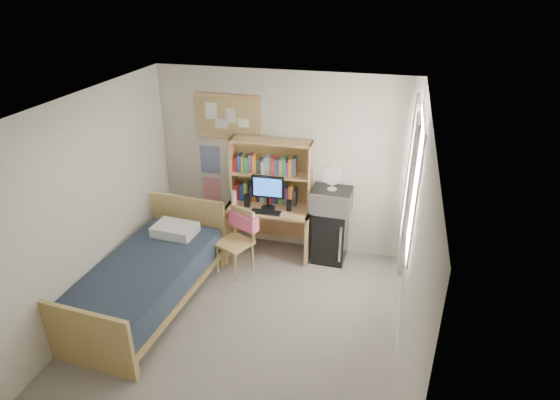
% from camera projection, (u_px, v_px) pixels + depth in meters
% --- Properties ---
extents(floor, '(3.60, 4.20, 0.02)m').
position_uv_depth(floor, '(237.00, 335.00, 5.37)').
color(floor, gray).
rests_on(floor, ground).
extents(ceiling, '(3.60, 4.20, 0.02)m').
position_uv_depth(ceiling, '(226.00, 112.00, 4.22)').
color(ceiling, silver).
rests_on(ceiling, wall_back).
extents(wall_back, '(3.60, 0.04, 2.60)m').
position_uv_depth(wall_back, '(282.00, 163.00, 6.62)').
color(wall_back, silver).
rests_on(wall_back, floor).
extents(wall_front, '(3.60, 0.04, 2.60)m').
position_uv_depth(wall_front, '(120.00, 399.00, 2.97)').
color(wall_front, silver).
rests_on(wall_front, floor).
extents(wall_left, '(0.04, 4.20, 2.60)m').
position_uv_depth(wall_left, '(79.00, 216.00, 5.19)').
color(wall_left, silver).
rests_on(wall_left, floor).
extents(wall_right, '(0.04, 4.20, 2.60)m').
position_uv_depth(wall_right, '(413.00, 260.00, 4.39)').
color(wall_right, silver).
rests_on(wall_right, floor).
extents(window_unit, '(0.10, 1.40, 1.70)m').
position_uv_depth(window_unit, '(412.00, 181.00, 5.31)').
color(window_unit, white).
rests_on(window_unit, wall_right).
extents(curtain_left, '(0.04, 0.55, 1.70)m').
position_uv_depth(curtain_left, '(409.00, 195.00, 4.97)').
color(curtain_left, beige).
rests_on(curtain_left, wall_right).
extents(curtain_right, '(0.04, 0.55, 1.70)m').
position_uv_depth(curtain_right, '(410.00, 168.00, 5.67)').
color(curtain_right, beige).
rests_on(curtain_right, wall_right).
extents(bulletin_board, '(0.94, 0.03, 0.64)m').
position_uv_depth(bulletin_board, '(228.00, 117.00, 6.51)').
color(bulletin_board, tan).
rests_on(bulletin_board, wall_back).
extents(poster_wave, '(0.30, 0.01, 0.42)m').
position_uv_depth(poster_wave, '(210.00, 160.00, 6.88)').
color(poster_wave, navy).
rests_on(poster_wave, wall_back).
extents(poster_japan, '(0.28, 0.01, 0.36)m').
position_uv_depth(poster_japan, '(212.00, 189.00, 7.08)').
color(poster_japan, '#D82649').
rests_on(poster_japan, wall_back).
extents(desk, '(1.23, 0.65, 0.75)m').
position_uv_depth(desk, '(269.00, 230.00, 6.77)').
color(desk, tan).
rests_on(desk, floor).
extents(desk_chair, '(0.61, 0.61, 0.92)m').
position_uv_depth(desk_chair, '(234.00, 243.00, 6.29)').
color(desk_chair, tan).
rests_on(desk_chair, floor).
extents(mini_fridge, '(0.48, 0.48, 0.79)m').
position_uv_depth(mini_fridge, '(330.00, 234.00, 6.62)').
color(mini_fridge, black).
rests_on(mini_fridge, floor).
extents(bed, '(1.23, 2.24, 0.60)m').
position_uv_depth(bed, '(147.00, 284.00, 5.72)').
color(bed, '#1C2633').
rests_on(bed, floor).
extents(hutch, '(1.15, 0.33, 0.93)m').
position_uv_depth(hutch, '(271.00, 172.00, 6.53)').
color(hutch, tan).
rests_on(hutch, desk).
extents(monitor, '(0.46, 0.05, 0.48)m').
position_uv_depth(monitor, '(268.00, 193.00, 6.45)').
color(monitor, black).
rests_on(monitor, desk).
extents(keyboard, '(0.41, 0.15, 0.02)m').
position_uv_depth(keyboard, '(266.00, 212.00, 6.42)').
color(keyboard, black).
rests_on(keyboard, desk).
extents(speaker_left, '(0.08, 0.08, 0.18)m').
position_uv_depth(speaker_left, '(247.00, 201.00, 6.57)').
color(speaker_left, black).
rests_on(speaker_left, desk).
extents(speaker_right, '(0.07, 0.07, 0.16)m').
position_uv_depth(speaker_right, '(289.00, 206.00, 6.46)').
color(speaker_right, black).
rests_on(speaker_right, desk).
extents(water_bottle, '(0.07, 0.07, 0.24)m').
position_uv_depth(water_bottle, '(234.00, 199.00, 6.56)').
color(water_bottle, white).
rests_on(water_bottle, desk).
extents(hoodie, '(0.46, 0.31, 0.21)m').
position_uv_depth(hoodie, '(244.00, 221.00, 6.31)').
color(hoodie, '#FA5F8B').
rests_on(hoodie, desk_chair).
extents(microwave, '(0.55, 0.42, 0.31)m').
position_uv_depth(microwave, '(331.00, 200.00, 6.36)').
color(microwave, silver).
rests_on(microwave, mini_fridge).
extents(desk_fan, '(0.26, 0.26, 0.32)m').
position_uv_depth(desk_fan, '(333.00, 179.00, 6.22)').
color(desk_fan, white).
rests_on(desk_fan, microwave).
extents(pillow, '(0.57, 0.42, 0.13)m').
position_uv_depth(pillow, '(175.00, 230.00, 6.20)').
color(pillow, white).
rests_on(pillow, bed).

